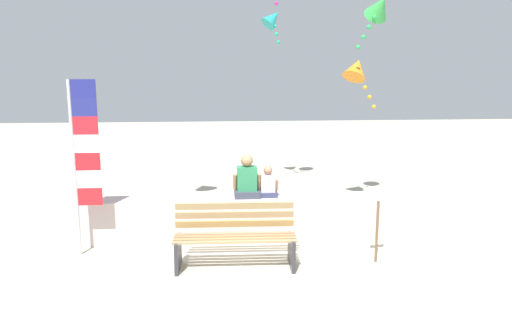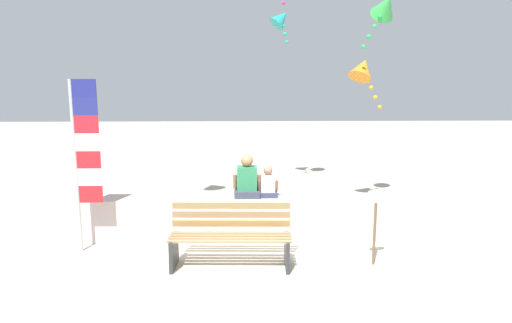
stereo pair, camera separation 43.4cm
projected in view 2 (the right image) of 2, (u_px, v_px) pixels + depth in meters
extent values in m
plane|color=#B4AE98|center=(256.00, 266.00, 6.92)|extent=(40.00, 40.00, 0.00)
cube|color=beige|center=(254.00, 217.00, 8.00)|extent=(6.06, 0.47, 0.72)
cube|color=#9D7F58|center=(229.00, 242.00, 6.62)|extent=(1.75, 0.12, 0.03)
cube|color=#967A4D|center=(230.00, 239.00, 6.73)|extent=(1.75, 0.12, 0.03)
cube|color=#A2714A|center=(230.00, 236.00, 6.84)|extent=(1.75, 0.12, 0.03)
cube|color=#A67658|center=(231.00, 233.00, 6.95)|extent=(1.75, 0.12, 0.03)
cube|color=#A58048|center=(231.00, 223.00, 7.03)|extent=(1.75, 0.10, 0.10)
cube|color=#9C7D58|center=(231.00, 214.00, 7.03)|extent=(1.75, 0.10, 0.10)
cube|color=#9B8157|center=(231.00, 205.00, 7.03)|extent=(1.75, 0.10, 0.10)
cube|color=#2D2D33|center=(174.00, 252.00, 6.83)|extent=(0.07, 0.53, 0.45)
cube|color=#2D2D33|center=(287.00, 252.00, 6.82)|extent=(0.07, 0.53, 0.45)
cube|color=#353B4A|center=(247.00, 193.00, 7.93)|extent=(0.42, 0.34, 0.11)
cube|color=#2B7B4F|center=(247.00, 178.00, 7.88)|extent=(0.32, 0.21, 0.40)
cylinder|color=#9C734E|center=(235.00, 181.00, 7.87)|extent=(0.07, 0.16, 0.29)
cylinder|color=#9C734E|center=(259.00, 181.00, 7.88)|extent=(0.07, 0.16, 0.29)
sphere|color=#9C734E|center=(247.00, 161.00, 7.82)|extent=(0.20, 0.20, 0.20)
cube|color=#2F3454|center=(268.00, 194.00, 7.94)|extent=(0.31, 0.25, 0.08)
cube|color=silver|center=(268.00, 183.00, 7.90)|extent=(0.24, 0.15, 0.29)
cylinder|color=#A26D56|center=(259.00, 185.00, 7.89)|extent=(0.05, 0.12, 0.21)
cylinder|color=#A26D56|center=(277.00, 185.00, 7.90)|extent=(0.05, 0.12, 0.21)
sphere|color=#A26D56|center=(268.00, 170.00, 7.86)|extent=(0.15, 0.15, 0.15)
cylinder|color=#B7B7BC|center=(76.00, 168.00, 7.24)|extent=(0.05, 0.05, 2.67)
cube|color=red|center=(91.00, 194.00, 7.32)|extent=(0.36, 0.02, 0.27)
cube|color=white|center=(90.00, 177.00, 7.27)|extent=(0.36, 0.02, 0.27)
cube|color=red|center=(89.00, 160.00, 7.22)|extent=(0.36, 0.02, 0.27)
cube|color=white|center=(88.00, 142.00, 7.17)|extent=(0.36, 0.02, 0.27)
cube|color=red|center=(86.00, 125.00, 7.12)|extent=(0.36, 0.02, 0.27)
cube|color=navy|center=(85.00, 106.00, 7.07)|extent=(0.36, 0.02, 0.27)
cube|color=navy|center=(84.00, 88.00, 7.02)|extent=(0.36, 0.02, 0.27)
cone|color=orange|center=(363.00, 68.00, 9.12)|extent=(0.74, 0.74, 0.57)
sphere|color=orange|center=(367.00, 78.00, 9.08)|extent=(0.08, 0.08, 0.08)
sphere|color=orange|center=(371.00, 88.00, 9.05)|extent=(0.08, 0.08, 0.08)
sphere|color=orange|center=(375.00, 97.00, 9.02)|extent=(0.08, 0.08, 0.08)
sphere|color=orange|center=(380.00, 107.00, 8.99)|extent=(0.08, 0.08, 0.08)
sphere|color=#CC288E|center=(284.00, 3.00, 9.88)|extent=(0.08, 0.08, 0.08)
cone|color=green|center=(386.00, 6.00, 8.59)|extent=(0.53, 0.66, 0.60)
sphere|color=green|center=(380.00, 16.00, 8.61)|extent=(0.08, 0.08, 0.08)
sphere|color=green|center=(375.00, 26.00, 8.62)|extent=(0.08, 0.08, 0.08)
sphere|color=green|center=(369.00, 37.00, 8.64)|extent=(0.08, 0.08, 0.08)
sphere|color=green|center=(363.00, 47.00, 8.65)|extent=(0.08, 0.08, 0.08)
cone|color=teal|center=(281.00, 18.00, 10.73)|extent=(0.63, 0.54, 0.54)
sphere|color=#1AB18A|center=(283.00, 26.00, 10.68)|extent=(0.08, 0.08, 0.08)
sphere|color=#1AB18A|center=(285.00, 34.00, 10.62)|extent=(0.08, 0.08, 0.08)
sphere|color=#1AB18A|center=(287.00, 42.00, 10.56)|extent=(0.08, 0.08, 0.08)
cylinder|color=brown|center=(374.00, 234.00, 6.88)|extent=(0.04, 0.04, 0.92)
cube|color=beige|center=(376.00, 197.00, 6.77)|extent=(0.24, 0.06, 0.18)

